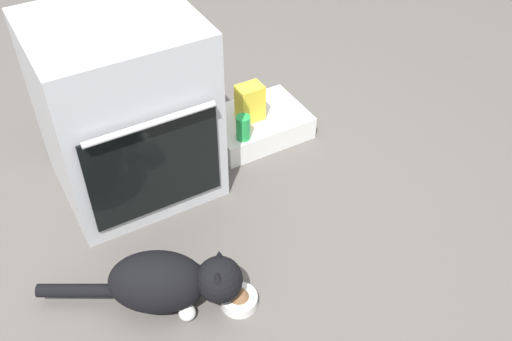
# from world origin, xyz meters

# --- Properties ---
(ground) EXTENTS (8.00, 8.00, 0.00)m
(ground) POSITION_xyz_m (0.00, 0.00, 0.00)
(ground) COLOR #56514C
(oven) EXTENTS (0.63, 0.63, 0.78)m
(oven) POSITION_xyz_m (-0.08, 0.40, 0.39)
(oven) COLOR #B7BABF
(oven) RESTS_ON ground
(pantry_cabinet) EXTENTS (0.47, 0.34, 0.12)m
(pantry_cabinet) POSITION_xyz_m (0.55, 0.42, 0.06)
(pantry_cabinet) COLOR white
(pantry_cabinet) RESTS_ON ground
(food_bowl) EXTENTS (0.13, 0.13, 0.07)m
(food_bowl) POSITION_xyz_m (0.00, -0.42, 0.03)
(food_bowl) COLOR white
(food_bowl) RESTS_ON ground
(cat) EXTENTS (0.66, 0.44, 0.24)m
(cat) POSITION_xyz_m (-0.21, -0.29, 0.13)
(cat) COLOR black
(cat) RESTS_ON ground
(soda_can) EXTENTS (0.07, 0.07, 0.12)m
(soda_can) POSITION_xyz_m (0.41, 0.30, 0.18)
(soda_can) COLOR green
(soda_can) RESTS_ON pantry_cabinet
(snack_bag) EXTENTS (0.12, 0.09, 0.18)m
(snack_bag) POSITION_xyz_m (0.51, 0.41, 0.21)
(snack_bag) COLOR yellow
(snack_bag) RESTS_ON pantry_cabinet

